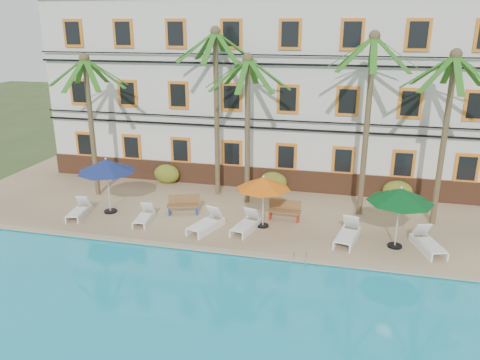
% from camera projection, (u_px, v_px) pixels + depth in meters
% --- Properties ---
extents(ground, '(100.00, 100.00, 0.00)m').
position_uv_depth(ground, '(226.00, 247.00, 19.70)').
color(ground, '#384C23').
rests_on(ground, ground).
extents(pool_deck, '(30.00, 12.00, 0.25)m').
position_uv_depth(pool_deck, '(251.00, 202.00, 24.27)').
color(pool_deck, tan).
rests_on(pool_deck, ground).
extents(swimming_pool, '(26.00, 12.00, 0.20)m').
position_uv_depth(swimming_pool, '(162.00, 353.00, 13.21)').
color(swimming_pool, '#1AA6C5').
rests_on(swimming_pool, ground).
extents(pool_coping, '(30.00, 0.35, 0.06)m').
position_uv_depth(pool_coping, '(220.00, 251.00, 18.78)').
color(pool_coping, tan).
rests_on(pool_coping, pool_deck).
extents(hotel_building, '(25.40, 6.44, 10.22)m').
position_uv_depth(hotel_building, '(270.00, 88.00, 27.20)').
color(hotel_building, silver).
rests_on(hotel_building, pool_deck).
extents(palm_a, '(4.13, 4.13, 7.36)m').
position_uv_depth(palm_a, '(89.00, 106.00, 23.59)').
color(palm_a, brown).
rests_on(palm_a, pool_deck).
extents(palm_b, '(4.13, 4.13, 8.61)m').
position_uv_depth(palm_b, '(216.00, 92.00, 23.41)').
color(palm_b, brown).
rests_on(palm_b, pool_deck).
extents(palm_c, '(4.13, 4.13, 7.43)m').
position_uv_depth(palm_c, '(247.00, 109.00, 22.54)').
color(palm_c, brown).
rests_on(palm_c, pool_deck).
extents(palm_d, '(4.13, 4.13, 8.45)m').
position_uv_depth(palm_d, '(369.00, 102.00, 20.83)').
color(palm_d, brown).
rests_on(palm_d, pool_deck).
extents(palm_e, '(4.13, 4.13, 7.76)m').
position_uv_depth(palm_e, '(447.00, 116.00, 19.87)').
color(palm_e, brown).
rests_on(palm_e, pool_deck).
extents(shrub_left, '(1.50, 0.90, 1.10)m').
position_uv_depth(shrub_left, '(167.00, 174.00, 26.69)').
color(shrub_left, '#245A19').
rests_on(shrub_left, pool_deck).
extents(shrub_mid, '(1.50, 0.90, 1.10)m').
position_uv_depth(shrub_mid, '(273.00, 182.00, 25.34)').
color(shrub_mid, '#245A19').
rests_on(shrub_mid, pool_deck).
extents(shrub_right, '(1.50, 0.90, 1.10)m').
position_uv_depth(shrub_right, '(397.00, 191.00, 23.93)').
color(shrub_right, '#245A19').
rests_on(shrub_right, pool_deck).
extents(umbrella_blue, '(2.75, 2.75, 2.74)m').
position_uv_depth(umbrella_blue, '(106.00, 166.00, 21.97)').
color(umbrella_blue, black).
rests_on(umbrella_blue, pool_deck).
extents(umbrella_red, '(2.41, 2.41, 2.41)m').
position_uv_depth(umbrella_red, '(263.00, 183.00, 20.46)').
color(umbrella_red, black).
rests_on(umbrella_red, pool_deck).
extents(umbrella_green, '(2.63, 2.63, 2.62)m').
position_uv_depth(umbrella_green, '(401.00, 196.00, 18.47)').
color(umbrella_green, black).
rests_on(umbrella_green, pool_deck).
extents(lounger_a, '(0.91, 1.85, 0.84)m').
position_uv_depth(lounger_a, '(79.00, 210.00, 22.19)').
color(lounger_a, white).
rests_on(lounger_a, pool_deck).
extents(lounger_b, '(0.77, 1.74, 0.80)m').
position_uv_depth(lounger_b, '(144.00, 217.00, 21.52)').
color(lounger_b, white).
rests_on(lounger_b, pool_deck).
extents(lounger_c, '(1.35, 2.14, 0.95)m').
position_uv_depth(lounger_c, '(207.00, 223.00, 20.69)').
color(lounger_c, white).
rests_on(lounger_c, pool_deck).
extents(lounger_d, '(1.09, 2.00, 0.90)m').
position_uv_depth(lounger_d, '(246.00, 224.00, 20.63)').
color(lounger_d, white).
rests_on(lounger_d, pool_deck).
extents(lounger_e, '(1.14, 2.16, 0.97)m').
position_uv_depth(lounger_e, '(348.00, 234.00, 19.59)').
color(lounger_e, white).
rests_on(lounger_e, pool_deck).
extents(lounger_f, '(1.30, 2.10, 0.94)m').
position_uv_depth(lounger_f, '(428.00, 243.00, 18.84)').
color(lounger_f, white).
rests_on(lounger_f, pool_deck).
extents(bench_left, '(1.57, 0.91, 0.93)m').
position_uv_depth(bench_left, '(183.00, 204.00, 22.40)').
color(bench_left, olive).
rests_on(bench_left, pool_deck).
extents(bench_right, '(1.52, 0.53, 0.93)m').
position_uv_depth(bench_right, '(285.00, 210.00, 21.73)').
color(bench_right, olive).
rests_on(bench_right, pool_deck).
extents(pool_ladder, '(0.54, 0.74, 0.74)m').
position_uv_depth(pool_ladder, '(299.00, 261.00, 18.00)').
color(pool_ladder, silver).
rests_on(pool_ladder, ground).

